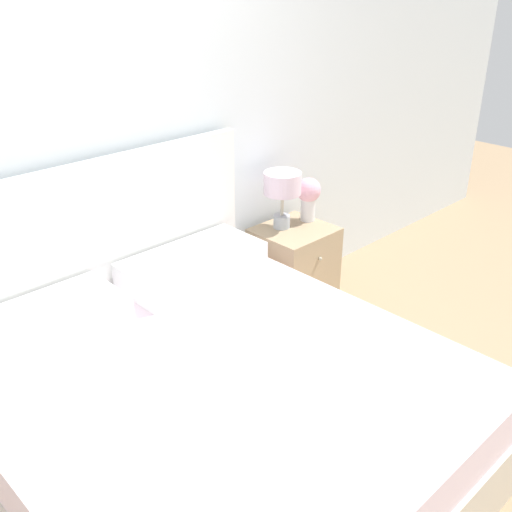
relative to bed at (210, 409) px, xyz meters
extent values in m
plane|color=tan|center=(0.00, 0.88, -0.31)|extent=(12.00, 12.00, 0.00)
cube|color=white|center=(0.00, 0.95, 0.99)|extent=(8.00, 0.06, 2.60)
cube|color=beige|center=(0.00, -0.08, -0.14)|extent=(1.78, 1.92, 0.34)
cube|color=white|center=(0.00, -0.08, 0.14)|extent=(1.75, 1.88, 0.22)
cube|color=white|center=(0.00, 0.86, 0.30)|extent=(1.82, 0.05, 1.22)
cube|color=white|center=(-0.43, 0.63, 0.32)|extent=(0.75, 0.36, 0.14)
cube|color=white|center=(0.43, 0.63, 0.32)|extent=(0.75, 0.36, 0.14)
cube|color=tan|center=(1.24, 0.66, -0.02)|extent=(0.45, 0.41, 0.58)
sphere|color=#B2AD93|center=(1.24, 0.44, 0.15)|extent=(0.02, 0.02, 0.02)
cylinder|color=#A8B2BC|center=(1.20, 0.73, 0.31)|extent=(0.10, 0.10, 0.08)
cylinder|color=#B7B29E|center=(1.20, 0.73, 0.43)|extent=(0.02, 0.02, 0.14)
cylinder|color=silver|center=(1.20, 0.73, 0.56)|extent=(0.23, 0.23, 0.13)
cylinder|color=white|center=(1.40, 0.70, 0.35)|extent=(0.09, 0.09, 0.14)
sphere|color=#EFB2C6|center=(1.40, 0.70, 0.47)|extent=(0.15, 0.15, 0.15)
sphere|color=#609356|center=(1.44, 0.70, 0.44)|extent=(0.07, 0.07, 0.07)
camera|label=1|loc=(-1.27, -1.61, 1.74)|focal=42.00mm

